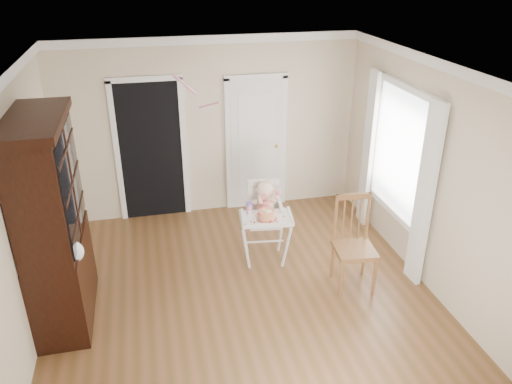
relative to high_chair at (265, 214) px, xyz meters
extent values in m
plane|color=brown|center=(-0.44, -0.87, -0.68)|extent=(5.00, 5.00, 0.00)
plane|color=white|center=(-0.44, -0.87, 2.02)|extent=(5.00, 5.00, 0.00)
plane|color=beige|center=(-0.44, 1.63, 0.67)|extent=(4.50, 0.00, 4.50)
plane|color=beige|center=(-2.69, -0.87, 0.67)|extent=(0.00, 5.00, 5.00)
plane|color=beige|center=(1.81, -0.87, 0.67)|extent=(0.00, 5.00, 5.00)
cube|color=black|center=(-1.34, 1.61, 0.37)|extent=(0.90, 0.03, 2.10)
cube|color=white|center=(-1.83, 1.61, 0.37)|extent=(0.08, 0.05, 2.18)
cube|color=white|center=(-0.85, 1.61, 0.37)|extent=(0.08, 0.05, 2.18)
cube|color=white|center=(-1.34, 1.61, 1.46)|extent=(1.06, 0.05, 0.08)
cube|color=white|center=(0.26, 1.60, 0.34)|extent=(0.80, 0.05, 2.05)
cube|color=white|center=(-0.18, 1.61, 0.34)|extent=(0.08, 0.05, 2.13)
cube|color=white|center=(0.70, 1.61, 0.34)|extent=(0.08, 0.05, 2.13)
sphere|color=gold|center=(0.58, 1.57, 0.32)|extent=(0.06, 0.06, 0.06)
cube|color=white|center=(1.79, -0.07, 0.72)|extent=(0.02, 1.20, 1.60)
cube|color=white|center=(1.77, -0.07, 1.56)|extent=(0.06, 1.36, 0.08)
cube|color=white|center=(1.71, -0.85, 0.47)|extent=(0.08, 0.28, 2.30)
cube|color=white|center=(1.71, 0.71, 0.47)|extent=(0.08, 0.28, 2.30)
cylinder|color=white|center=(-0.29, -0.19, -0.39)|extent=(0.14, 0.12, 0.64)
cylinder|color=white|center=(0.22, -0.26, -0.39)|extent=(0.12, 0.14, 0.64)
cylinder|color=white|center=(-0.22, 0.27, -0.39)|extent=(0.12, 0.14, 0.64)
cylinder|color=white|center=(0.29, 0.21, -0.39)|extent=(0.14, 0.12, 0.64)
cylinder|color=white|center=(-0.01, -0.05, -0.38)|extent=(0.49, 0.09, 0.03)
cube|color=silver|center=(0.00, 0.01, -0.09)|extent=(0.46, 0.44, 0.09)
cube|color=silver|center=(-0.20, 0.03, 0.03)|extent=(0.09, 0.37, 0.19)
cube|color=silver|center=(0.20, -0.02, 0.03)|extent=(0.09, 0.37, 0.19)
cube|color=silver|center=(0.03, 0.19, 0.16)|extent=(0.41, 0.12, 0.47)
cube|color=white|center=(-0.03, -0.25, 0.07)|extent=(0.65, 0.51, 0.03)
cube|color=white|center=(-0.06, -0.46, 0.09)|extent=(0.60, 0.11, 0.04)
ellipsoid|color=beige|center=(0.01, 0.04, 0.07)|extent=(0.28, 0.23, 0.31)
sphere|color=beige|center=(0.01, 0.04, 0.33)|extent=(0.24, 0.24, 0.22)
sphere|color=red|center=(0.00, -0.03, 0.14)|extent=(0.16, 0.16, 0.16)
sphere|color=red|center=(-0.03, -0.05, 0.28)|extent=(0.08, 0.08, 0.08)
sphere|color=red|center=(0.16, -0.07, 0.32)|extent=(0.07, 0.07, 0.07)
cylinder|color=silver|center=(-0.05, -0.29, 0.09)|extent=(0.26, 0.26, 0.01)
cylinder|color=red|center=(-0.05, -0.29, 0.15)|extent=(0.20, 0.20, 0.11)
cylinder|color=#F2E08C|center=(-0.03, -0.32, 0.20)|extent=(0.09, 0.09, 0.02)
cylinder|color=pink|center=(-0.22, -0.09, 0.15)|extent=(0.07, 0.07, 0.12)
cylinder|color=#725B9F|center=(-0.22, -0.09, 0.22)|extent=(0.08, 0.08, 0.03)
cone|color=#725B9F|center=(-0.22, -0.09, 0.26)|extent=(0.03, 0.03, 0.04)
cube|color=black|center=(-2.43, -0.59, -0.20)|extent=(0.54, 1.29, 0.97)
cube|color=black|center=(-2.43, -0.59, 0.93)|extent=(0.50, 1.29, 1.29)
cube|color=black|center=(-2.17, -0.91, 0.93)|extent=(0.02, 0.56, 1.13)
cube|color=black|center=(-2.17, -0.26, 0.93)|extent=(0.02, 0.56, 1.13)
cube|color=black|center=(-2.43, -0.59, 1.60)|extent=(0.58, 1.38, 0.09)
ellipsoid|color=white|center=(-2.22, -0.96, 0.34)|extent=(0.22, 0.17, 0.24)
cube|color=brown|center=(0.92, -0.80, -0.18)|extent=(0.51, 0.51, 0.06)
cylinder|color=brown|center=(0.70, -0.98, -0.43)|extent=(0.04, 0.04, 0.50)
cylinder|color=brown|center=(1.09, -1.02, -0.43)|extent=(0.04, 0.04, 0.50)
cylinder|color=brown|center=(0.74, -0.58, -0.43)|extent=(0.04, 0.04, 0.50)
cylinder|color=brown|center=(1.14, -0.62, -0.43)|extent=(0.04, 0.04, 0.50)
cylinder|color=brown|center=(0.74, -0.57, 0.14)|extent=(0.04, 0.04, 0.65)
cylinder|color=brown|center=(1.14, -0.61, 0.14)|extent=(0.04, 0.04, 0.65)
cube|color=brown|center=(0.94, -0.59, 0.43)|extent=(0.43, 0.09, 0.07)
camera|label=1|loc=(-1.39, -5.49, 3.02)|focal=35.00mm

